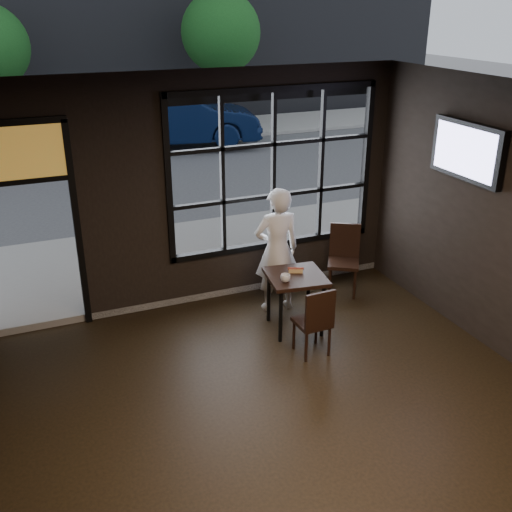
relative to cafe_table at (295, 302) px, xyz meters
name	(u,v)px	position (x,y,z in m)	size (l,w,h in m)	color
floor	(306,461)	(-0.97, -2.26, -0.40)	(6.00, 7.00, 0.02)	black
ceiling	(321,114)	(-0.97, -2.26, 2.82)	(6.00, 7.00, 0.02)	black
window_frame	(273,170)	(0.23, 1.24, 1.41)	(3.06, 0.12, 2.28)	black
stained_transom	(14,153)	(-3.07, 1.24, 1.96)	(1.20, 0.06, 0.70)	orange
street_asphalt	(55,100)	(-0.97, 21.74, -0.41)	(60.00, 41.00, 0.04)	#545456
cafe_table	(295,302)	(0.00, 0.00, 0.00)	(0.71, 0.71, 0.77)	black
chair_near	(312,320)	(-0.07, -0.61, 0.06)	(0.39, 0.39, 0.90)	black
chair_window	(344,261)	(1.10, 0.67, 0.12)	(0.44, 0.44, 1.01)	black
man	(277,250)	(0.01, 0.61, 0.49)	(0.64, 0.42, 1.74)	silver
hotdog	(296,270)	(0.03, 0.08, 0.41)	(0.20, 0.08, 0.06)	tan
cup	(285,278)	(-0.20, -0.12, 0.43)	(0.12, 0.12, 0.10)	silver
tv	(467,151)	(1.96, -0.58, 1.92)	(0.13, 1.19, 0.69)	black
navy_car	(175,119)	(1.35, 10.54, 0.49)	(1.65, 4.73, 1.56)	black
tree_right	(221,33)	(3.58, 12.83, 2.64)	(2.51, 2.51, 4.29)	#332114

